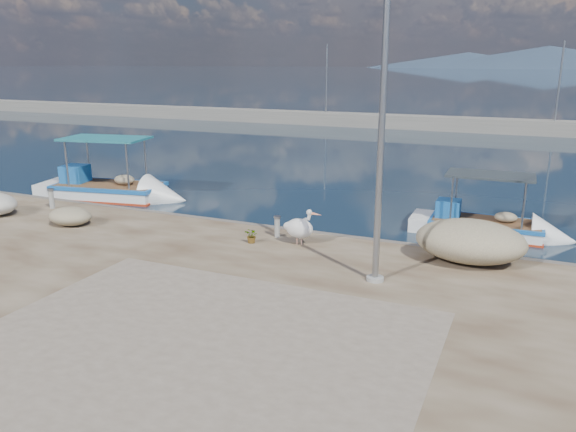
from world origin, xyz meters
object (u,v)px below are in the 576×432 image
at_px(pelican, 300,228).
at_px(boat_right, 484,229).
at_px(boat_left, 108,192).
at_px(lamp_post, 381,152).
at_px(bollard_near, 277,226).

bearing_deg(pelican, boat_right, 40.34).
xyz_separation_m(boat_right, pelican, (-4.91, -5.08, 0.83)).
height_order(boat_left, pelican, boat_left).
height_order(boat_left, boat_right, boat_left).
height_order(pelican, lamp_post, lamp_post).
distance_m(pelican, bollard_near, 1.04).
relative_size(pelican, lamp_post, 0.17).
relative_size(pelican, bollard_near, 1.69).
bearing_deg(pelican, bollard_near, 151.16).
xyz_separation_m(boat_left, pelican, (10.98, -4.07, 0.78)).
height_order(pelican, bollard_near, pelican).
distance_m(boat_right, pelican, 7.11).
bearing_deg(boat_right, bollard_near, -142.52).
bearing_deg(bollard_near, lamp_post, -31.12).
bearing_deg(boat_left, boat_right, -6.74).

